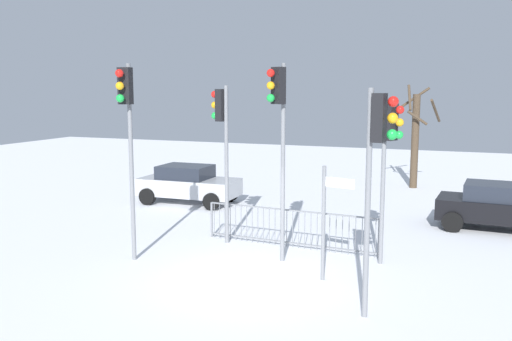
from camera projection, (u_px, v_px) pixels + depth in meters
ground_plane at (251, 280)px, 12.97m from camera, size 60.00×60.00×0.00m
traffic_light_mid_left at (389, 145)px, 13.65m from camera, size 0.53×0.40×4.15m
traffic_light_rear_left at (279, 118)px, 13.82m from camera, size 0.42×0.52×5.03m
traffic_light_rear_right at (222, 128)px, 15.74m from camera, size 0.56×0.37×4.49m
traffic_light_foreground_right at (377, 152)px, 10.36m from camera, size 0.57×0.34×4.42m
traffic_light_mid_right at (127, 119)px, 13.88m from camera, size 0.33×0.57×5.02m
direction_sign_post at (326, 217)px, 12.73m from camera, size 0.78×0.22×2.68m
pedestrian_guard_railing at (290, 228)px, 15.61m from camera, size 5.06×0.39×1.07m
car_silver_far at (188, 184)px, 21.59m from camera, size 3.82×1.97×1.47m
car_black_trailing at (500, 206)px, 17.44m from camera, size 3.89×2.10×1.47m
bare_tree_left at (416, 136)px, 24.71m from camera, size 1.86×1.85×4.58m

